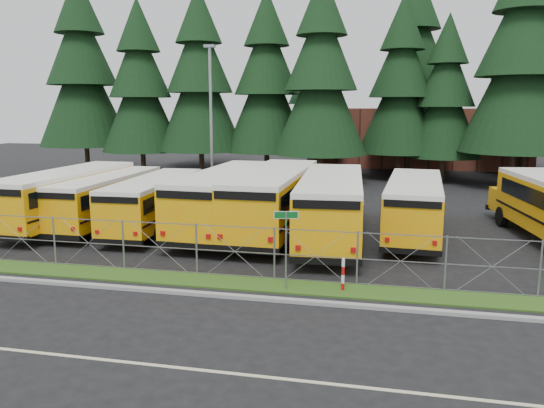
{
  "coord_description": "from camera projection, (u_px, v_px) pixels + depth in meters",
  "views": [
    {
      "loc": [
        2.78,
        -19.31,
        6.36
      ],
      "look_at": [
        -2.15,
        4.0,
        1.9
      ],
      "focal_mm": 35.0,
      "sensor_mm": 36.0,
      "label": 1
    }
  ],
  "objects": [
    {
      "name": "grass_verge",
      "position": [
        298.0,
        287.0,
        18.67
      ],
      "size": [
        50.0,
        1.4,
        0.06
      ],
      "primitive_type": "cube",
      "color": "#274D16",
      "rests_on": "ground"
    },
    {
      "name": "street_sign",
      "position": [
        286.0,
        233.0,
        18.12
      ],
      "size": [
        0.82,
        0.54,
        2.81
      ],
      "color": "gray",
      "rests_on": "ground"
    },
    {
      "name": "conifer_4",
      "position": [
        321.0,
        80.0,
        41.85
      ],
      "size": [
        7.5,
        7.5,
        16.59
      ],
      "primitive_type": null,
      "color": "black",
      "rests_on": "ground"
    },
    {
      "name": "bus_6",
      "position": [
        414.0,
        208.0,
        25.9
      ],
      "size": [
        3.31,
        10.97,
        2.84
      ],
      "primitive_type": null,
      "rotation": [
        0.0,
        0.0,
        -0.07
      ],
      "color": "orange",
      "rests_on": "ground"
    },
    {
      "name": "conifer_0",
      "position": [
        82.0,
        75.0,
        48.36
      ],
      "size": [
        8.16,
        8.16,
        18.04
      ],
      "primitive_type": null,
      "color": "black",
      "rests_on": "ground"
    },
    {
      "name": "chainlink_fence",
      "position": [
        301.0,
        255.0,
        19.16
      ],
      "size": [
        44.0,
        0.1,
        2.0
      ],
      "primitive_type": null,
      "color": "gray",
      "rests_on": "ground"
    },
    {
      "name": "conifer_13",
      "position": [
        530.0,
        69.0,
        48.76
      ],
      "size": [
        8.69,
        8.69,
        19.22
      ],
      "primitive_type": null,
      "color": "black",
      "rests_on": "ground"
    },
    {
      "name": "bus_0",
      "position": [
        72.0,
        198.0,
        28.27
      ],
      "size": [
        3.14,
        11.46,
        2.98
      ],
      "primitive_type": null,
      "rotation": [
        0.0,
        0.0,
        -0.04
      ],
      "color": "orange",
      "rests_on": "ground"
    },
    {
      "name": "road_lane_line",
      "position": [
        256.0,
        376.0,
        12.61
      ],
      "size": [
        50.0,
        0.12,
        0.01
      ],
      "primitive_type": "cube",
      "color": "beige",
      "rests_on": "ground"
    },
    {
      "name": "conifer_3",
      "position": [
        267.0,
        85.0,
        45.41
      ],
      "size": [
        7.24,
        7.24,
        16.02
      ],
      "primitive_type": null,
      "color": "black",
      "rests_on": "ground"
    },
    {
      "name": "conifer_7",
      "position": [
        520.0,
        64.0,
        40.04
      ],
      "size": [
        8.49,
        8.49,
        18.78
      ],
      "primitive_type": null,
      "color": "black",
      "rests_on": "ground"
    },
    {
      "name": "conifer_6",
      "position": [
        445.0,
        99.0,
        43.85
      ],
      "size": [
        6.22,
        6.22,
        13.75
      ],
      "primitive_type": null,
      "color": "black",
      "rests_on": "ground"
    },
    {
      "name": "striped_bollard",
      "position": [
        343.0,
        275.0,
        18.24
      ],
      "size": [
        0.11,
        0.11,
        1.2
      ],
      "primitive_type": "cylinder",
      "color": "#B20C0C",
      "rests_on": "ground"
    },
    {
      "name": "bus_1",
      "position": [
        109.0,
        200.0,
        28.26
      ],
      "size": [
        2.53,
        10.45,
        2.73
      ],
      "primitive_type": null,
      "rotation": [
        0.0,
        0.0,
        -0.01
      ],
      "color": "orange",
      "rests_on": "ground"
    },
    {
      "name": "bus_2",
      "position": [
        158.0,
        203.0,
        27.39
      ],
      "size": [
        2.79,
        10.38,
        2.7
      ],
      "primitive_type": null,
      "rotation": [
        0.0,
        0.0,
        0.04
      ],
      "color": "orange",
      "rests_on": "ground"
    },
    {
      "name": "curb",
      "position": [
        291.0,
        301.0,
        17.31
      ],
      "size": [
        50.0,
        0.25,
        0.12
      ],
      "primitive_type": "cube",
      "color": "gray",
      "rests_on": "ground"
    },
    {
      "name": "conifer_2",
      "position": [
        200.0,
        83.0,
        45.77
      ],
      "size": [
        7.42,
        7.42,
        16.41
      ],
      "primitive_type": null,
      "color": "black",
      "rests_on": "ground"
    },
    {
      "name": "brick_building",
      "position": [
        415.0,
        137.0,
        57.0
      ],
      "size": [
        22.0,
        10.0,
        6.0
      ],
      "primitive_type": "cube",
      "color": "brown",
      "rests_on": "ground"
    },
    {
      "name": "conifer_5",
      "position": [
        401.0,
        88.0,
        45.16
      ],
      "size": [
        7.01,
        7.01,
        15.51
      ],
      "primitive_type": null,
      "color": "black",
      "rests_on": "ground"
    },
    {
      "name": "bus_3",
      "position": [
        229.0,
        200.0,
        27.05
      ],
      "size": [
        3.4,
        12.04,
        3.12
      ],
      "primitive_type": null,
      "rotation": [
        0.0,
        0.0,
        -0.05
      ],
      "color": "orange",
      "rests_on": "ground"
    },
    {
      "name": "ground",
      "position": [
        305.0,
        273.0,
        20.31
      ],
      "size": [
        120.0,
        120.0,
        0.0
      ],
      "primitive_type": "plane",
      "color": "black",
      "rests_on": "ground"
    },
    {
      "name": "bus_4",
      "position": [
        276.0,
        201.0,
        26.58
      ],
      "size": [
        3.12,
        12.33,
        3.22
      ],
      "primitive_type": null,
      "rotation": [
        0.0,
        0.0,
        -0.02
      ],
      "color": "orange",
      "rests_on": "ground"
    },
    {
      "name": "bus_5",
      "position": [
        332.0,
        208.0,
        25.02
      ],
      "size": [
        3.5,
        12.13,
        3.14
      ],
      "primitive_type": null,
      "rotation": [
        0.0,
        0.0,
        0.06
      ],
      "color": "orange",
      "rests_on": "ground"
    },
    {
      "name": "conifer_12",
      "position": [
        413.0,
        72.0,
        49.02
      ],
      "size": [
        8.44,
        8.44,
        18.67
      ],
      "primitive_type": null,
      "color": "black",
      "rests_on": "ground"
    },
    {
      "name": "light_standard",
      "position": [
        211.0,
        118.0,
        34.53
      ],
      "size": [
        0.7,
        0.35,
        10.14
      ],
      "color": "gray",
      "rests_on": "ground"
    },
    {
      "name": "conifer_11",
      "position": [
        314.0,
        97.0,
        51.39
      ],
      "size": [
        6.45,
        6.45,
        14.26
      ],
      "primitive_type": null,
      "color": "black",
      "rests_on": "ground"
    },
    {
      "name": "conifer_1",
      "position": [
        140.0,
        89.0,
        46.68
      ],
      "size": [
        7.02,
        7.02,
        15.52
      ],
      "primitive_type": null,
      "color": "black",
      "rests_on": "ground"
    },
    {
      "name": "conifer_10",
      "position": [
        200.0,
        79.0,
        54.85
      ],
      "size": [
        8.19,
        8.19,
        18.12
      ],
      "primitive_type": null,
      "color": "black",
      "rests_on": "ground"
    }
  ]
}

